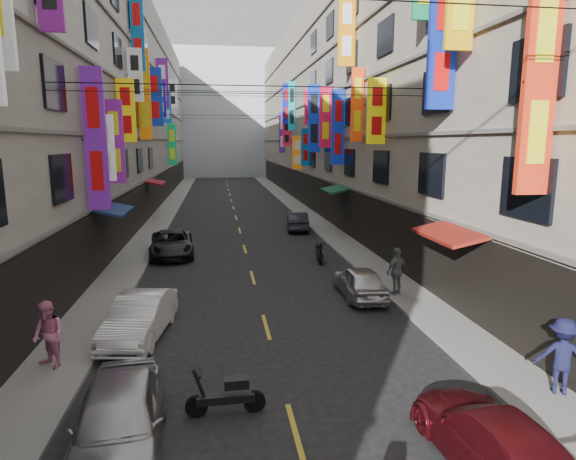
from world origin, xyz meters
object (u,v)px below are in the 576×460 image
object	(u,v)px
car_right_mid	(360,282)
scooter_crossing	(227,396)
pedestrian_lfar	(48,335)
car_right_far	(297,221)
car_right_near	(494,440)
pedestrian_rfar	(397,271)
car_left_near	(119,421)
car_left_far	(172,244)
pedestrian_rnear	(562,356)
car_left_mid	(140,317)
scooter_far_right	(319,253)

from	to	relation	value
car_right_mid	scooter_crossing	bearing A→B (deg)	55.68
pedestrian_lfar	car_right_far	bearing A→B (deg)	103.89
car_right_near	pedestrian_rfar	bearing A→B (deg)	-104.14
car_left_near	pedestrian_lfar	distance (m)	4.68
car_left_far	car_left_near	bearing A→B (deg)	-92.92
car_right_mid	pedestrian_lfar	bearing A→B (deg)	26.86
pedestrian_rnear	car_left_near	bearing A→B (deg)	31.91
scooter_crossing	car_left_mid	distance (m)	5.43
car_left_far	pedestrian_rfar	bearing A→B (deg)	-46.83
car_left_near	car_right_near	xyz separation A→B (m)	(6.97, -1.47, -0.12)
car_left_near	car_left_far	world-z (taller)	car_left_near
pedestrian_rfar	car_right_far	bearing A→B (deg)	-112.69
pedestrian_lfar	pedestrian_rfar	bearing A→B (deg)	62.91
car_right_near	pedestrian_rfar	world-z (taller)	pedestrian_rfar
scooter_far_right	pedestrian_lfar	bearing A→B (deg)	55.03
car_left_near	car_left_far	distance (m)	17.20
car_left_far	pedestrian_lfar	world-z (taller)	pedestrian_lfar
car_left_near	car_left_far	xyz separation A→B (m)	(-0.49, 17.20, -0.06)
pedestrian_rfar	car_right_mid	bearing A→B (deg)	-36.42
car_left_mid	car_right_far	size ratio (longest dim) A/B	1.05
car_left_far	pedestrian_rnear	xyz separation A→B (m)	(10.52, -16.44, 0.38)
car_left_mid	car_left_near	bearing A→B (deg)	-76.54
scooter_crossing	pedestrian_rfar	distance (m)	10.14
car_right_far	car_left_near	bearing A→B (deg)	78.55
car_left_far	pedestrian_rnear	world-z (taller)	pedestrian_rnear
car_right_mid	pedestrian_rnear	bearing A→B (deg)	108.16
car_left_near	pedestrian_rfar	bearing A→B (deg)	39.76
scooter_crossing	car_left_near	size ratio (longest dim) A/B	0.42
scooter_crossing	car_right_mid	size ratio (longest dim) A/B	0.49
car_left_far	car_right_far	distance (m)	10.39
car_left_far	pedestrian_lfar	bearing A→B (deg)	-103.25
scooter_far_right	car_left_far	xyz separation A→B (m)	(-7.64, 2.43, 0.23)
scooter_far_right	car_right_far	bearing A→B (deg)	-85.52
car_right_far	car_right_mid	bearing A→B (deg)	96.06
car_left_near	car_left_mid	size ratio (longest dim) A/B	1.04
car_left_far	pedestrian_rfar	size ratio (longest dim) A/B	2.56
scooter_crossing	car_right_far	distance (m)	23.29
car_right_near	car_left_far	bearing A→B (deg)	-71.33
car_left_far	scooter_far_right	bearing A→B (deg)	-22.17
car_left_mid	pedestrian_lfar	world-z (taller)	pedestrian_lfar
car_right_mid	pedestrian_rfar	bearing A→B (deg)	172.48
scooter_crossing	car_right_near	bearing A→B (deg)	-119.57
car_left_near	pedestrian_lfar	bearing A→B (deg)	118.40
car_left_mid	car_right_near	bearing A→B (deg)	-36.02
car_left_far	car_right_mid	size ratio (longest dim) A/B	1.30
car_left_mid	car_left_far	distance (m)	11.27
scooter_far_right	car_left_mid	world-z (taller)	car_left_mid
car_right_far	pedestrian_rfar	xyz separation A→B (m)	(1.43, -15.20, 0.42)
scooter_far_right	pedestrian_rnear	world-z (taller)	pedestrian_rnear
pedestrian_rnear	car_right_far	bearing A→B (deg)	-56.15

